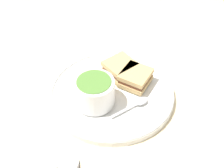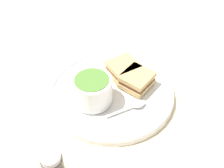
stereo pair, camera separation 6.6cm
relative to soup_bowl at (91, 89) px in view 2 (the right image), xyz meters
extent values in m
plane|color=beige|center=(-0.06, 0.00, -0.05)|extent=(2.40, 2.40, 0.00)
cylinder|color=white|center=(-0.06, 0.00, -0.05)|extent=(0.32, 0.32, 0.02)
torus|color=white|center=(-0.06, 0.00, -0.04)|extent=(0.32, 0.32, 0.01)
cylinder|color=white|center=(0.00, 0.00, -0.03)|extent=(0.05, 0.05, 0.01)
cylinder|color=white|center=(0.00, 0.00, 0.00)|extent=(0.10, 0.10, 0.07)
cylinder|color=#568938|center=(0.00, 0.00, 0.03)|extent=(0.08, 0.08, 0.01)
cube|color=silver|center=(-0.03, 0.08, -0.03)|extent=(0.07, 0.02, 0.00)
ellipsoid|color=silver|center=(-0.08, 0.09, -0.03)|extent=(0.04, 0.03, 0.01)
cube|color=tan|center=(-0.12, 0.03, -0.03)|extent=(0.09, 0.09, 0.01)
cube|color=brown|center=(-0.12, 0.03, -0.02)|extent=(0.08, 0.08, 0.01)
cube|color=tan|center=(-0.12, 0.03, 0.00)|extent=(0.09, 0.09, 0.01)
cube|color=tan|center=(-0.12, -0.03, -0.03)|extent=(0.08, 0.08, 0.01)
cube|color=brown|center=(-0.12, -0.03, -0.02)|extent=(0.08, 0.07, 0.01)
cube|color=tan|center=(-0.12, -0.03, 0.00)|extent=(0.08, 0.08, 0.01)
cylinder|color=#B7B7BC|center=(0.17, 0.12, 0.03)|extent=(0.04, 0.04, 0.01)
cube|color=white|center=(0.12, -0.32, -0.05)|extent=(0.30, 0.35, 0.00)
camera|label=1|loc=(0.28, 0.34, 0.44)|focal=42.00mm
camera|label=2|loc=(0.23, 0.38, 0.44)|focal=42.00mm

